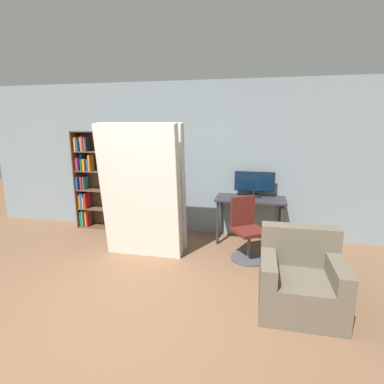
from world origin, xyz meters
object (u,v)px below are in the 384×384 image
at_px(monitor, 254,183).
at_px(mattress_far, 148,188).
at_px(mattress_near, 141,193).
at_px(armchair, 300,280).
at_px(office_chair, 247,235).
at_px(bookshelf, 93,179).

relative_size(monitor, mattress_far, 0.34).
bearing_deg(monitor, mattress_near, -145.52).
height_order(monitor, armchair, monitor).
bearing_deg(mattress_far, mattress_near, -90.00).
relative_size(office_chair, bookshelf, 0.50).
relative_size(monitor, mattress_near, 0.34).
bearing_deg(mattress_far, monitor, 26.45).
bearing_deg(armchair, monitor, 105.86).
bearing_deg(bookshelf, armchair, -28.63).
xyz_separation_m(monitor, mattress_far, (-1.60, -0.80, 0.00)).
distance_m(bookshelf, armchair, 4.12).
xyz_separation_m(office_chair, bookshelf, (-2.97, 0.83, 0.57)).
bearing_deg(bookshelf, mattress_near, -38.13).
bearing_deg(mattress_near, bookshelf, 141.87).
height_order(office_chair, mattress_near, mattress_near).
distance_m(monitor, bookshelf, 3.03).
height_order(office_chair, armchair, office_chair).
bearing_deg(mattress_near, office_chair, 10.48).
relative_size(mattress_near, armchair, 2.34).
bearing_deg(office_chair, armchair, -61.41).
bearing_deg(monitor, mattress_far, -153.55).
height_order(office_chair, mattress_far, mattress_far).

